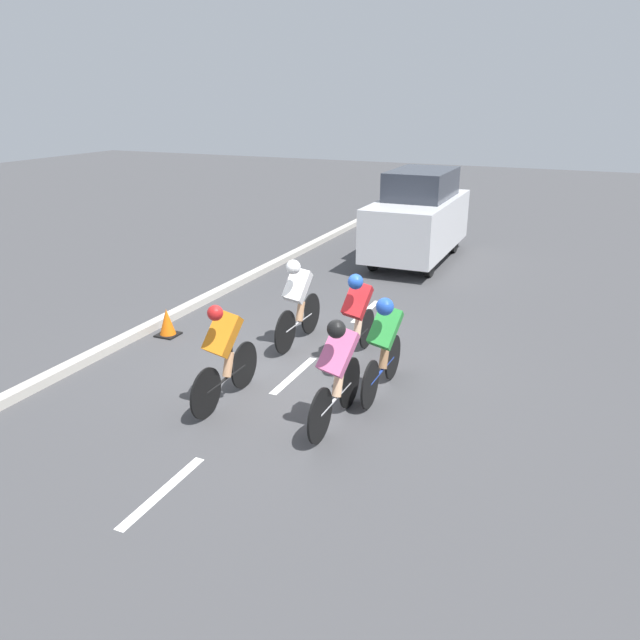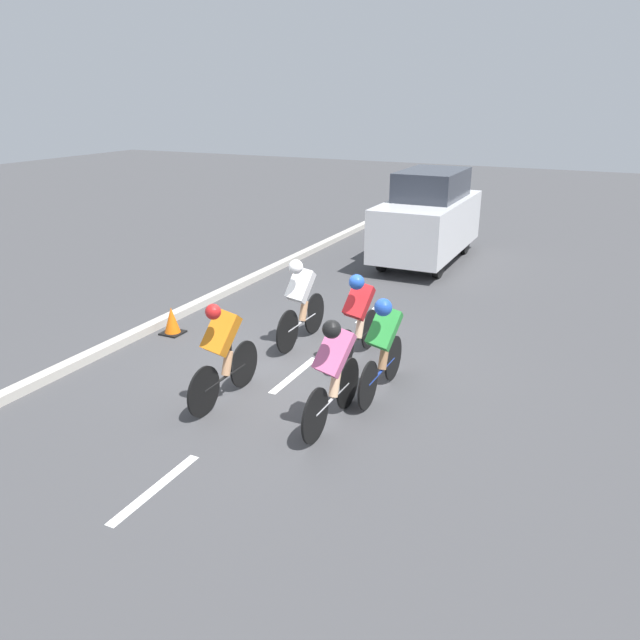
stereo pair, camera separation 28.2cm
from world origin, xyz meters
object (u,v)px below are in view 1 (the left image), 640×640
support_car (418,217)px  cyclist_green (384,342)px  cyclist_orange (224,351)px  cyclist_pink (337,368)px  cyclist_red (357,313)px  traffic_cone (167,323)px  cyclist_white (298,299)px

support_car → cyclist_green: bearing=102.0°
cyclist_orange → support_car: size_ratio=0.40×
cyclist_orange → cyclist_green: bearing=-149.1°
cyclist_pink → cyclist_green: bearing=-103.2°
cyclist_pink → cyclist_green: cyclist_pink is taller
cyclist_green → cyclist_orange: 2.17m
cyclist_orange → support_car: (-0.27, -8.64, 0.34)m
cyclist_green → cyclist_pink: bearing=76.8°
cyclist_red → traffic_cone: 3.47m
cyclist_red → cyclist_pink: cyclist_pink is taller
cyclist_orange → traffic_cone: bearing=-37.8°
cyclist_pink → cyclist_white: cyclist_pink is taller
cyclist_green → traffic_cone: size_ratio=3.43×
cyclist_red → cyclist_white: (1.14, -0.26, 0.01)m
support_car → traffic_cone: (2.57, 6.85, -0.88)m
traffic_cone → cyclist_green: bearing=170.9°
cyclist_red → cyclist_pink: 2.11m
cyclist_pink → traffic_cone: 4.33m
cyclist_orange → traffic_cone: (2.30, -1.79, -0.55)m
cyclist_pink → traffic_cone: cyclist_pink is taller
cyclist_orange → traffic_cone: 2.97m
cyclist_green → cyclist_white: 2.27m
traffic_cone → support_car: bearing=-110.6°
cyclist_orange → cyclist_pink: bearing=-178.6°
cyclist_white → support_car: 6.31m
cyclist_green → cyclist_orange: bearing=30.9°
cyclist_white → cyclist_pink: bearing=125.6°
cyclist_red → traffic_cone: bearing=5.0°
cyclist_green → support_car: 7.70m
cyclist_red → traffic_cone: (3.41, 0.30, -0.56)m
cyclist_green → support_car: bearing=-78.0°
support_car → traffic_cone: support_car is taller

